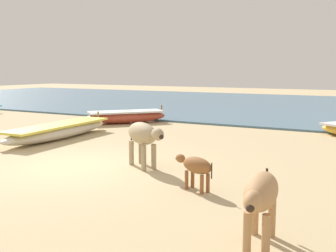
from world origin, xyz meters
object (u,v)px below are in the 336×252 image
(fishing_boat_0, at_px, (126,116))
(calf_far_brown, at_px, (196,166))
(cow_adult_dun, at_px, (143,135))
(cow_second_adult_tan, at_px, (260,195))
(fishing_boat_6, at_px, (59,131))

(fishing_boat_0, relative_size, calf_far_brown, 3.48)
(fishing_boat_0, distance_m, cow_adult_dun, 7.92)
(fishing_boat_0, xyz_separation_m, calf_far_brown, (6.64, -7.32, 0.18))
(cow_adult_dun, bearing_deg, fishing_boat_0, 159.73)
(calf_far_brown, xyz_separation_m, cow_second_adult_tan, (1.74, -1.82, 0.22))
(fishing_boat_6, bearing_deg, calf_far_brown, -119.56)
(fishing_boat_0, bearing_deg, cow_second_adult_tan, -97.01)
(fishing_boat_0, relative_size, fishing_boat_6, 0.68)
(fishing_boat_6, distance_m, cow_second_adult_tan, 9.46)
(cow_adult_dun, bearing_deg, calf_far_brown, 2.22)
(fishing_boat_6, height_order, cow_second_adult_tan, cow_second_adult_tan)
(cow_second_adult_tan, bearing_deg, fishing_boat_6, -129.31)
(cow_adult_dun, bearing_deg, cow_second_adult_tan, -6.65)
(calf_far_brown, bearing_deg, fishing_boat_6, -4.10)
(fishing_boat_0, distance_m, fishing_boat_6, 4.25)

